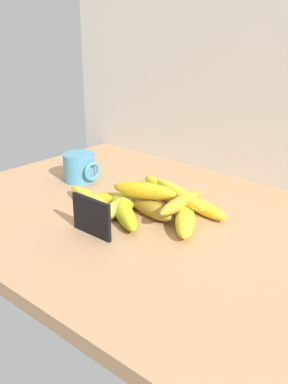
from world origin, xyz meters
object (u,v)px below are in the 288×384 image
object	(u,v)px
coffee_mug	(80,167)
banana_12	(182,202)
banana_7	(122,205)
banana_6	(180,208)
banana_5	(124,212)
banana_4	(114,200)
banana_3	(162,190)
chalkboard_sign	(92,218)
banana_0	(185,220)
banana_1	(149,206)
banana_9	(186,215)
banana_8	(90,199)
banana_10	(179,194)
banana_2	(203,207)
banana_11	(145,190)

from	to	relation	value
coffee_mug	banana_12	size ratio (longest dim) A/B	0.63
banana_7	banana_12	distance (cm)	14.67
banana_6	banana_12	world-z (taller)	banana_12
banana_5	banana_12	world-z (taller)	banana_12
banana_5	banana_4	bearing A→B (deg)	149.76
banana_3	banana_7	distance (cm)	14.44
chalkboard_sign	banana_5	world-z (taller)	chalkboard_sign
banana_0	banana_5	bearing A→B (deg)	-155.90
banana_1	coffee_mug	bearing A→B (deg)	171.07
banana_9	banana_5	bearing A→B (deg)	-140.18
banana_1	banana_8	size ratio (longest dim) A/B	0.88
banana_7	banana_10	xyz separation A→B (cm)	(10.48, 8.26, 3.12)
banana_2	banana_5	xyz separation A→B (cm)	(-11.52, -14.92, 0.36)
banana_3	banana_11	xyz separation A→B (cm)	(4.42, -11.80, 4.40)
banana_3	banana_9	bearing A→B (deg)	-30.43
banana_3	banana_2	bearing A→B (deg)	-8.63
banana_6	banana_10	size ratio (longest dim) A/B	1.01
banana_3	banana_12	bearing A→B (deg)	-34.62
banana_2	banana_4	bearing A→B (deg)	-150.22
banana_12	banana_0	bearing A→B (deg)	-37.91
banana_8	banana_11	distance (cm)	15.12
chalkboard_sign	banana_12	size ratio (longest dim) A/B	0.67
coffee_mug	banana_6	world-z (taller)	coffee_mug
banana_9	banana_11	distance (cm)	10.98
banana_0	banana_9	world-z (taller)	banana_0
banana_5	banana_12	xyz separation A→B (cm)	(10.37, 8.05, 2.77)
banana_1	banana_6	distance (cm)	7.23
banana_9	banana_12	world-z (taller)	banana_12
banana_7	banana_9	bearing A→B (deg)	24.93
banana_11	banana_12	size ratio (longest dim) A/B	0.94
banana_12	banana_11	bearing A→B (deg)	-162.20
banana_2	banana_5	bearing A→B (deg)	-127.66
banana_9	banana_3	bearing A→B (deg)	149.57
chalkboard_sign	banana_6	world-z (taller)	chalkboard_sign
chalkboard_sign	banana_8	size ratio (longest dim) A/B	0.58
chalkboard_sign	banana_6	distance (cm)	22.02
banana_0	banana_6	distance (cm)	7.37
banana_9	banana_12	size ratio (longest dim) A/B	1.17
banana_6	banana_2	bearing A→B (deg)	47.08
banana_1	banana_4	size ratio (longest dim) A/B	0.92
chalkboard_sign	banana_11	size ratio (longest dim) A/B	0.72
coffee_mug	banana_11	distance (cm)	29.93
banana_12	banana_6	bearing A→B (deg)	132.94
coffee_mug	banana_11	size ratio (longest dim) A/B	0.67
banana_1	banana_3	world-z (taller)	banana_1
coffee_mug	banana_4	distance (cm)	21.54
banana_3	banana_9	distance (cm)	15.77
banana_5	banana_6	world-z (taller)	banana_5
banana_4	banana_12	world-z (taller)	banana_12
banana_5	banana_7	distance (cm)	3.98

